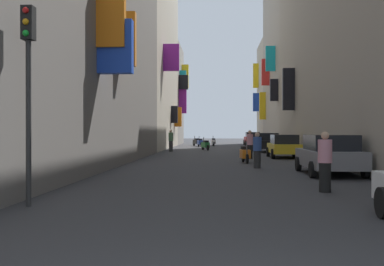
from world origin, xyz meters
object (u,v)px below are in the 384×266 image
object	(u,v)px
parked_car_black	(266,142)
pedestrian_near_left	(171,141)
scooter_black	(196,142)
scooter_white	(213,142)
parked_car_yellow	(284,146)
scooter_blue	(200,142)
pedestrian_crossing	(250,145)
traffic_light_near_corner	(28,71)
pedestrian_near_right	(325,162)
scooter_orange	(245,154)
pedestrian_mid_street	(257,150)
scooter_green	(205,145)
parked_car_red	(252,138)
parked_car_grey	(329,154)

from	to	relation	value
parked_car_black	pedestrian_near_left	xyz separation A→B (m)	(-7.67, 0.04, 0.11)
scooter_black	scooter_white	size ratio (longest dim) A/B	1.05
parked_car_yellow	scooter_blue	xyz separation A→B (m)	(-5.99, 19.55, -0.29)
scooter_black	pedestrian_crossing	world-z (taller)	pedestrian_crossing
pedestrian_crossing	traffic_light_near_corner	distance (m)	18.98
parked_car_yellow	pedestrian_near_right	size ratio (longest dim) A/B	2.42
parked_car_black	pedestrian_near_left	world-z (taller)	pedestrian_near_left
pedestrian_crossing	pedestrian_near_right	distance (m)	15.09
scooter_orange	pedestrian_mid_street	size ratio (longest dim) A/B	1.10
scooter_orange	scooter_green	bearing A→B (deg)	99.08
scooter_orange	pedestrian_crossing	distance (m)	3.54
parked_car_red	scooter_white	world-z (taller)	parked_car_red
scooter_green	traffic_light_near_corner	xyz separation A→B (m)	(-3.14, -29.98, 2.55)
scooter_blue	scooter_green	xyz separation A→B (m)	(0.79, -8.58, -0.00)
parked_car_grey	parked_car_yellow	size ratio (longest dim) A/B	1.08
scooter_green	scooter_white	world-z (taller)	same
scooter_blue	pedestrian_mid_street	size ratio (longest dim) A/B	1.22
scooter_orange	traffic_light_near_corner	bearing A→B (deg)	-111.47
parked_car_grey	scooter_orange	world-z (taller)	parked_car_grey
parked_car_grey	pedestrian_crossing	world-z (taller)	pedestrian_crossing
scooter_orange	pedestrian_near_right	size ratio (longest dim) A/B	1.07
parked_car_yellow	scooter_blue	bearing A→B (deg)	107.03
parked_car_red	scooter_white	xyz separation A→B (m)	(-4.53, -3.31, -0.34)
scooter_white	pedestrian_crossing	size ratio (longest dim) A/B	1.05
scooter_white	pedestrian_near_left	size ratio (longest dim) A/B	1.01
traffic_light_near_corner	scooter_blue	bearing A→B (deg)	86.51
parked_car_yellow	parked_car_red	bearing A→B (deg)	90.12
parked_car_red	pedestrian_mid_street	bearing A→B (deg)	-93.95
scooter_black	scooter_white	distance (m)	1.94
parked_car_red	parked_car_yellow	size ratio (longest dim) A/B	1.06
scooter_white	pedestrian_crossing	world-z (taller)	pedestrian_crossing
parked_car_yellow	pedestrian_near_left	size ratio (longest dim) A/B	2.25
parked_car_red	pedestrian_near_right	size ratio (longest dim) A/B	2.58
parked_car_grey	scooter_black	bearing A→B (deg)	101.19
parked_car_black	scooter_white	size ratio (longest dim) A/B	2.37
pedestrian_crossing	scooter_black	bearing A→B (deg)	100.35
scooter_orange	pedestrian_mid_street	bearing A→B (deg)	-84.75
scooter_blue	scooter_white	size ratio (longest dim) A/B	1.10
parked_car_red	scooter_orange	distance (m)	30.15
parked_car_grey	pedestrian_near_left	distance (m)	20.76
pedestrian_crossing	pedestrian_mid_street	world-z (taller)	pedestrian_crossing
scooter_white	scooter_green	bearing A→B (deg)	-93.16
pedestrian_near_right	scooter_white	bearing A→B (deg)	95.02
parked_car_yellow	scooter_green	size ratio (longest dim) A/B	2.19
pedestrian_crossing	parked_car_red	bearing A→B (deg)	85.36
scooter_green	pedestrian_near_left	size ratio (longest dim) A/B	1.03
scooter_black	scooter_blue	bearing A→B (deg)	-79.64
scooter_white	pedestrian_mid_street	world-z (taller)	pedestrian_mid_street
scooter_white	pedestrian_near_right	world-z (taller)	pedestrian_near_right
parked_car_red	scooter_black	distance (m)	7.13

